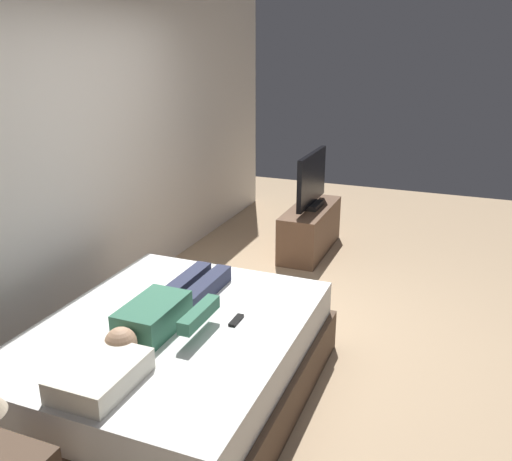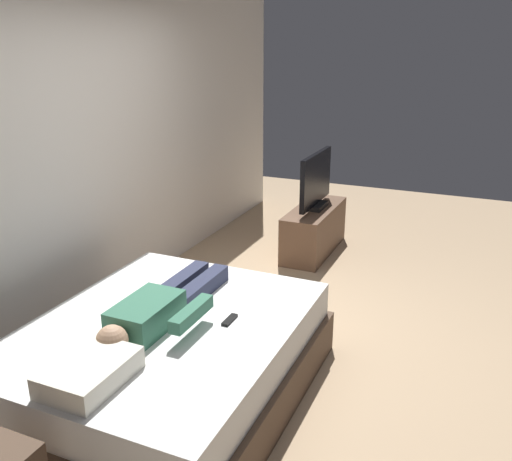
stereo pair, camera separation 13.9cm
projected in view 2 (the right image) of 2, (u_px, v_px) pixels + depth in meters
The scene contains 8 objects.
ground_plane at pixel (281, 347), 4.16m from camera, with size 10.00×10.00×0.00m, color tan.
back_wall at pixel (112, 138), 4.70m from camera, with size 6.40×0.10×2.80m, color silver.
bed at pixel (166, 361), 3.50m from camera, with size 2.01×1.62×0.54m.
pillow at pixel (90, 372), 2.80m from camera, with size 0.48×0.34×0.12m, color silver.
person at pixel (160, 308), 3.43m from camera, with size 1.26×0.46×0.18m.
remote at pixel (230, 320), 3.43m from camera, with size 0.15×0.04×0.02m, color black.
tv_stand at pixel (314, 230), 5.95m from camera, with size 1.10×0.40×0.50m, color brown.
tv at pixel (316, 182), 5.78m from camera, with size 0.88×0.20×0.59m.
Camera 2 is at (-3.41, -1.29, 2.20)m, focal length 38.69 mm.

